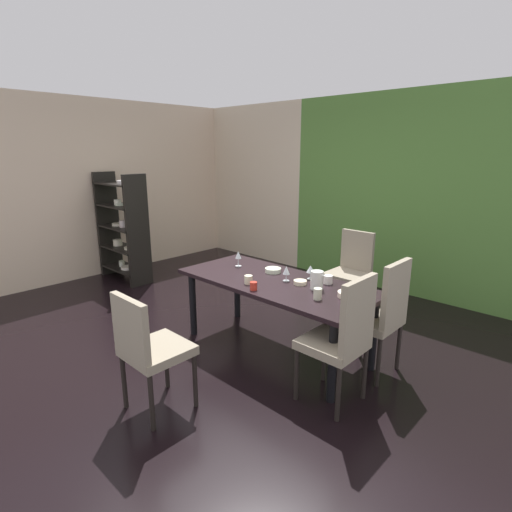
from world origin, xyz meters
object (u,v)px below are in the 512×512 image
(cup_south, at_px, (328,280))
(serving_bowl_front, at_px, (273,270))
(chair_right_far, at_px, (381,312))
(chair_right_near, at_px, (343,335))
(dining_table, at_px, (275,288))
(chair_head_near, at_px, (148,346))
(serving_bowl_rear, at_px, (300,282))
(chair_head_far, at_px, (351,268))
(wine_glass_right, at_px, (238,255))
(wine_glass_near_window, at_px, (310,269))
(pitcher_east, at_px, (317,280))
(display_shelf, at_px, (122,228))
(wine_glass_left, at_px, (286,271))
(cup_corner, at_px, (318,294))
(cup_center, at_px, (248,280))
(cup_north, at_px, (254,286))
(serving_bowl_near_shelf, at_px, (348,295))

(cup_south, bearing_deg, serving_bowl_front, -171.96)
(chair_right_far, distance_m, serving_bowl_front, 1.13)
(chair_right_far, bearing_deg, chair_right_near, -179.97)
(dining_table, bearing_deg, chair_head_near, -91.66)
(serving_bowl_rear, bearing_deg, dining_table, -164.50)
(cup_south, bearing_deg, chair_head_far, 109.86)
(chair_right_near, height_order, wine_glass_right, chair_right_near)
(wine_glass_near_window, relative_size, pitcher_east, 0.80)
(display_shelf, distance_m, serving_bowl_rear, 3.39)
(chair_head_far, height_order, cup_south, chair_head_far)
(wine_glass_left, xyz_separation_m, wine_glass_right, (-0.68, 0.03, 0.02))
(pitcher_east, bearing_deg, wine_glass_left, -178.78)
(chair_head_far, relative_size, wine_glass_left, 6.83)
(chair_head_far, xyz_separation_m, wine_glass_left, (0.07, -1.31, 0.27))
(dining_table, bearing_deg, wine_glass_right, 171.59)
(wine_glass_left, bearing_deg, chair_head_near, -95.04)
(chair_head_far, relative_size, cup_corner, 10.54)
(chair_right_near, distance_m, cup_center, 1.06)
(wine_glass_near_window, height_order, cup_center, wine_glass_near_window)
(chair_head_near, relative_size, pitcher_east, 5.64)
(wine_glass_left, relative_size, cup_center, 1.85)
(chair_head_far, distance_m, serving_bowl_front, 1.22)
(dining_table, xyz_separation_m, chair_head_far, (0.02, 1.37, -0.09))
(display_shelf, distance_m, wine_glass_right, 2.55)
(chair_head_far, bearing_deg, cup_south, 109.86)
(serving_bowl_rear, bearing_deg, chair_right_far, 19.05)
(chair_right_near, distance_m, chair_right_far, 0.61)
(chair_right_far, distance_m, cup_south, 0.55)
(dining_table, relative_size, serving_bowl_front, 11.95)
(cup_corner, relative_size, pitcher_east, 0.56)
(dining_table, relative_size, chair_right_far, 1.86)
(chair_head_far, distance_m, wine_glass_left, 1.34)
(wine_glass_right, bearing_deg, pitcher_east, -1.41)
(wine_glass_right, bearing_deg, display_shelf, 178.75)
(chair_right_far, bearing_deg, chair_head_far, 40.71)
(chair_head_near, bearing_deg, dining_table, 88.34)
(serving_bowl_front, bearing_deg, chair_right_far, 6.62)
(cup_north, bearing_deg, wine_glass_near_window, 73.21)
(display_shelf, bearing_deg, serving_bowl_rear, -1.29)
(cup_south, bearing_deg, wine_glass_left, -148.18)
(serving_bowl_near_shelf, bearing_deg, cup_south, 150.89)
(cup_corner, relative_size, cup_south, 1.13)
(wine_glass_left, xyz_separation_m, cup_center, (-0.20, -0.30, -0.06))
(chair_right_far, relative_size, display_shelf, 0.65)
(serving_bowl_front, bearing_deg, wine_glass_near_window, 11.68)
(wine_glass_right, xyz_separation_m, cup_south, (1.01, 0.17, -0.08))
(cup_corner, distance_m, pitcher_east, 0.25)
(chair_right_far, distance_m, serving_bowl_rear, 0.75)
(serving_bowl_near_shelf, relative_size, pitcher_east, 1.08)
(display_shelf, bearing_deg, serving_bowl_near_shelf, -0.92)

